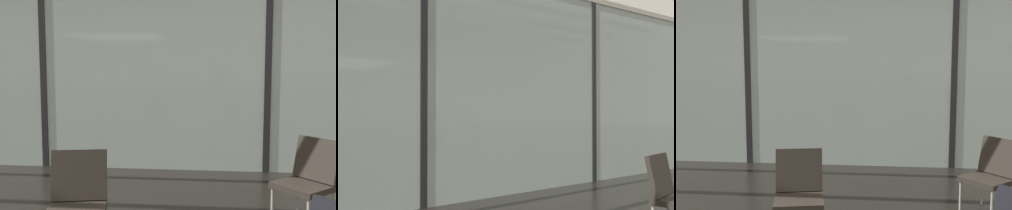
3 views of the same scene
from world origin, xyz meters
TOP-DOWN VIEW (x-y plane):
  - glass_curtain_wall at (0.00, 5.20)m, footprint 14.00×0.08m
  - window_mullion_1 at (0.00, 5.20)m, footprint 0.10×0.12m
  - window_mullion_2 at (3.50, 5.20)m, footprint 0.10×0.12m
  - parked_airplane at (-1.31, 11.33)m, footprint 11.30×4.20m
  - lounge_chair_0 at (1.50, 2.40)m, footprint 0.57×0.61m
  - lounge_chair_2 at (3.63, 3.25)m, footprint 0.71×0.71m

SIDE VIEW (x-z plane):
  - lounge_chair_0 at x=1.50m, z-range 0.06..0.93m
  - lounge_chair_2 at x=3.63m, z-range 0.06..0.93m
  - glass_curtain_wall at x=0.00m, z-range 0.00..3.40m
  - window_mullion_1 at x=0.00m, z-range 0.00..3.40m
  - window_mullion_2 at x=3.50m, z-range 0.00..3.40m
  - parked_airplane at x=-1.31m, z-range 0.00..4.20m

